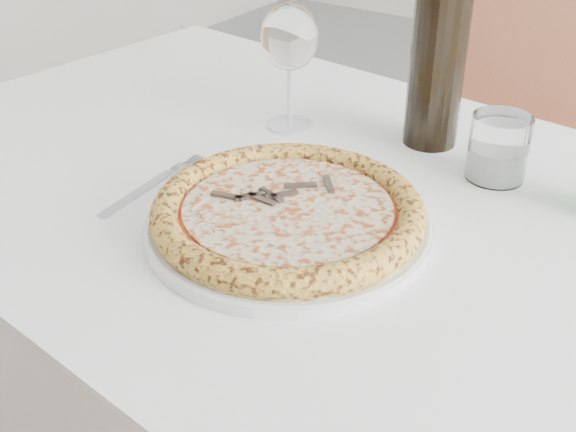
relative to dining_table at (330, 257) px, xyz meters
name	(u,v)px	position (x,y,z in m)	size (l,w,h in m)	color
dining_table	(330,257)	(0.00, 0.00, 0.00)	(1.46, 0.97, 0.76)	brown
chair_far	(514,138)	(0.00, 0.79, -0.13)	(0.47, 0.48, 0.93)	brown
plate	(288,224)	(0.00, -0.10, 0.10)	(0.34, 0.34, 0.02)	white
pizza	(288,211)	(0.00, -0.10, 0.12)	(0.32, 0.32, 0.03)	#E9C577
fork	(152,185)	(-0.21, -0.11, 0.10)	(0.02, 0.19, 0.00)	#A2A4AF
wine_glass	(290,40)	(-0.17, 0.15, 0.23)	(0.08, 0.08, 0.19)	silver
tumbler	(498,152)	(0.15, 0.17, 0.13)	(0.08, 0.08, 0.09)	white
wine_bottle	(438,53)	(0.03, 0.22, 0.23)	(0.08, 0.08, 0.31)	black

